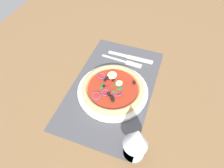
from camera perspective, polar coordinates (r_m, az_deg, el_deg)
ground_plane at (r=77.20cm, az=0.19°, el=-1.40°), size 190.00×140.00×2.40cm
placemat at (r=76.09cm, az=0.19°, el=-0.76°), size 50.24×30.20×0.40cm
plate at (r=73.78cm, az=0.23°, el=-2.00°), size 26.32×26.32×1.28cm
pizza at (r=72.46cm, az=0.21°, el=-1.11°), size 22.58×22.58×2.65cm
fork at (r=84.86cm, az=3.42°, el=6.53°), size 2.52×18.05×0.44cm
knife at (r=86.89cm, az=5.46°, el=7.70°), size 2.05×20.01×0.62cm
wine_glass at (r=54.82cm, az=7.13°, el=-15.45°), size 7.20×7.20×14.90cm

